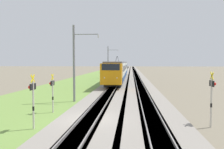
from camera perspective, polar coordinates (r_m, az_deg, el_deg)
name	(u,v)px	position (r m, az deg, el deg)	size (l,w,h in m)	color
ground_plane	(90,123)	(14.63, -5.81, -12.58)	(400.00, 400.00, 0.00)	#7A705B
ballast_main	(122,75)	(63.99, 2.63, -0.22)	(240.00, 4.40, 0.30)	gray
ballast_adjacent	(136,75)	(63.95, 6.26, -0.24)	(240.00, 4.40, 0.30)	gray
track_main	(122,75)	(63.99, 2.63, -0.22)	(240.00, 1.57, 0.45)	#4C4238
track_adjacent	(136,75)	(63.95, 6.26, -0.23)	(240.00, 1.57, 0.45)	#4C4238
grass_verge	(98,76)	(64.67, -3.60, -0.27)	(240.00, 10.72, 0.12)	olive
passenger_train	(119,69)	(48.33, 1.86, 1.37)	(39.33, 2.99, 5.16)	orange
crossing_signal_near	(33,97)	(13.39, -19.98, -5.46)	(0.70, 0.23, 3.30)	beige
crossing_signal_far	(212,94)	(14.56, 24.60, -4.57)	(0.70, 0.23, 3.41)	beige
crossing_signal_aux	(52,90)	(17.29, -15.30, -3.87)	(0.70, 0.23, 3.10)	beige
catenary_mast_near	(75,63)	(21.59, -9.74, 3.02)	(0.22, 2.56, 7.58)	slate
catenary_mast_mid	(108,62)	(52.61, -0.97, 3.29)	(0.22, 2.56, 7.84)	slate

